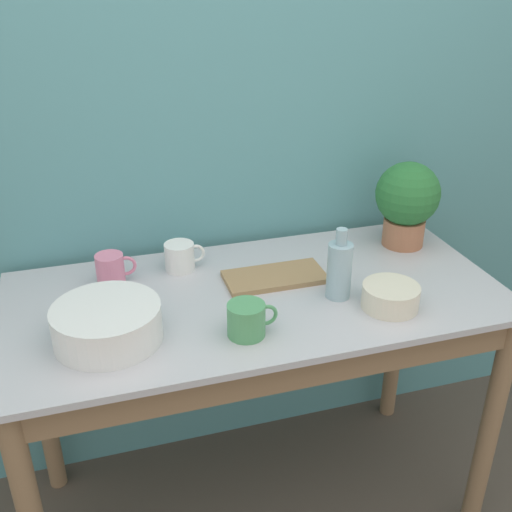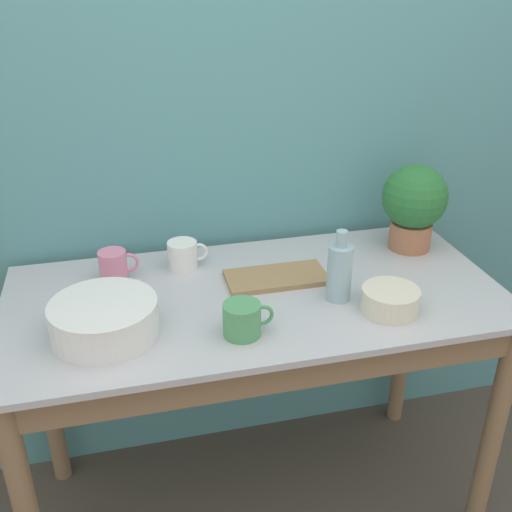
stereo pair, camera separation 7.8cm
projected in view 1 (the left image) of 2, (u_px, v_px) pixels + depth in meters
wall_back at (220, 139)px, 1.91m from camera, size 6.00×0.05×2.40m
counter_table at (259, 344)px, 1.78m from camera, size 1.43×0.68×0.85m
potted_plant at (407, 200)px, 1.95m from camera, size 0.21×0.21×0.29m
bowl_wash_large at (107, 323)px, 1.50m from camera, size 0.27×0.27×0.10m
bottle_tall at (339, 269)px, 1.68m from camera, size 0.07×0.07×0.21m
mug_green at (247, 320)px, 1.52m from camera, size 0.13×0.10×0.09m
mug_pink at (111, 269)px, 1.76m from camera, size 0.12×0.08×0.09m
mug_white at (180, 257)px, 1.84m from camera, size 0.13×0.09×0.09m
bowl_small_cream at (390, 296)px, 1.65m from camera, size 0.16×0.16×0.07m
tray_board at (275, 277)px, 1.80m from camera, size 0.30×0.15×0.02m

